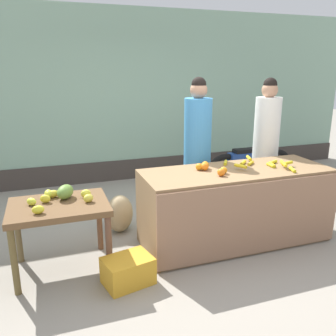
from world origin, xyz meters
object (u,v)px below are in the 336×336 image
object	(u,v)px
vendor_woman_blue_shirt	(197,152)
parked_motorcycle	(251,166)
produce_crate	(128,271)
produce_sack	(120,213)
vendor_woman_white_shirt	(265,147)

from	to	relation	value
vendor_woman_blue_shirt	parked_motorcycle	distance (m)	1.68
parked_motorcycle	produce_crate	size ratio (longest dim) A/B	3.64
parked_motorcycle	produce_sack	bearing A→B (deg)	-160.65
vendor_woman_white_shirt	parked_motorcycle	bearing A→B (deg)	68.66
produce_crate	produce_sack	distance (m)	1.14
vendor_woman_blue_shirt	produce_crate	size ratio (longest dim) A/B	4.22
parked_motorcycle	produce_sack	distance (m)	2.50
vendor_woman_white_shirt	produce_crate	distance (m)	2.58
vendor_woman_blue_shirt	produce_sack	xyz separation A→B (m)	(-1.01, 0.03, -0.70)
parked_motorcycle	produce_sack	size ratio (longest dim) A/B	3.44
vendor_woman_blue_shirt	parked_motorcycle	xyz separation A→B (m)	(1.34, 0.85, -0.54)
vendor_woman_white_shirt	produce_crate	size ratio (longest dim) A/B	4.17
produce_sack	vendor_woman_white_shirt	bearing A→B (deg)	-0.02
vendor_woman_blue_shirt	parked_motorcycle	bearing A→B (deg)	32.45
parked_motorcycle	vendor_woman_white_shirt	bearing A→B (deg)	-111.34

